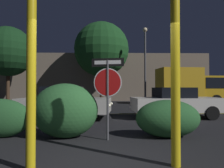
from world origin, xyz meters
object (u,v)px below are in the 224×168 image
Objects in this scene: yellow_pole_left at (31,78)px; tree_1 at (101,49)px; street_lamp at (145,59)px; hedge_bush_2 at (65,111)px; delivery_truck at (190,85)px; yellow_pole_right at (175,73)px; hedge_bush_3 at (168,118)px; passing_car_3 at (175,102)px; tree_0 at (8,52)px; passing_car_2 at (65,103)px; stop_sign at (108,82)px.

yellow_pole_left is 18.12m from tree_1.
street_lamp is 5.10m from tree_1.
tree_1 is at bearing 87.79° from yellow_pole_left.
delivery_truck reaches higher than hedge_bush_2.
tree_1 reaches higher than yellow_pole_right.
delivery_truck is at bearing 68.08° from yellow_pole_right.
hedge_bush_3 is 0.23× the size of tree_1.
tree_0 is (-12.20, 9.87, 4.00)m from passing_car_3.
passing_car_3 is at bearing 43.13° from hedge_bush_2.
passing_car_2 is at bearing 95.86° from yellow_pole_left.
street_lamp is at bearing 153.89° from passing_car_2.
yellow_pole_left is 2.54m from hedge_bush_2.
stop_sign reaches higher than passing_car_3.
passing_car_3 is (4.43, 6.47, -0.83)m from yellow_pole_left.
street_lamp is 0.93× the size of tree_0.
hedge_bush_3 is (1.67, 0.30, -1.00)m from stop_sign.
hedge_bush_3 is 5.21m from passing_car_2.
hedge_bush_2 is (-1.17, 0.30, -0.77)m from stop_sign.
stop_sign is 5.44m from passing_car_3.
passing_car_3 is at bearing 55.61° from yellow_pole_left.
delivery_truck is (8.39, 14.90, 0.09)m from yellow_pole_left.
yellow_pole_left is at bearing 11.05° from passing_car_2.
passing_car_2 is 0.65× the size of street_lamp.
passing_car_2 is 12.57m from delivery_truck.
yellow_pole_left reaches higher than delivery_truck.
tree_0 reaches higher than yellow_pole_right.
delivery_truck is 8.95m from tree_1.
tree_1 reaches higher than tree_0.
hedge_bush_3 is at bearing 39.42° from yellow_pole_left.
yellow_pole_right is 0.50× the size of street_lamp.
passing_car_2 is at bearing -121.29° from street_lamp.
hedge_bush_2 is 0.23× the size of tree_1.
hedge_bush_3 is at bearing -52.44° from tree_0.
yellow_pole_left reaches higher than hedge_bush_3.
delivery_truck is 0.88× the size of street_lamp.
passing_car_2 is at bearing -54.90° from tree_0.
hedge_bush_2 is at bearing -92.19° from tree_1.
tree_1 reaches higher than street_lamp.
delivery_truck is at bearing 151.14° from passing_car_3.
hedge_bush_3 is at bearing -81.61° from tree_1.
tree_0 reaches higher than yellow_pole_left.
yellow_pole_right is at bearing -102.19° from hedge_bush_3.
yellow_pole_left is 0.44× the size of tree_0.
delivery_truck is 0.82× the size of tree_0.
hedge_bush_3 is 0.43× the size of passing_car_3.
delivery_truck is 16.51m from tree_0.
passing_car_3 is at bearing -90.05° from street_lamp.
yellow_pole_left is 1.72× the size of hedge_bush_3.
stop_sign is 0.31× the size of tree_0.
passing_car_3 is 8.66m from street_lamp.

